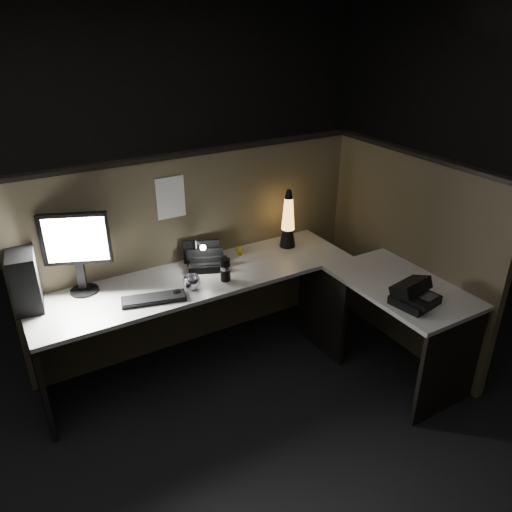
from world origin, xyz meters
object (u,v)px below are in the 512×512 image
pc_tower (25,278)px  desk_phone (413,295)px  monitor (76,245)px  lava_lamp (288,223)px  keyboard (154,299)px

pc_tower → desk_phone: (2.10, -1.22, -0.12)m
pc_tower → desk_phone: size_ratio=1.22×
monitor → lava_lamp: (1.56, -0.10, -0.14)m
keyboard → desk_phone: (1.41, -0.86, 0.05)m
keyboard → lava_lamp: 1.24m
pc_tower → lava_lamp: bearing=4.0°
keyboard → monitor: bearing=150.6°
lava_lamp → desk_phone: size_ratio=1.54×
keyboard → desk_phone: 1.65m
lava_lamp → pc_tower: bearing=176.9°
desk_phone → monitor: bearing=135.9°
lava_lamp → desk_phone: lava_lamp is taller
lava_lamp → monitor: bearing=176.5°
pc_tower → keyboard: size_ratio=0.91×
monitor → desk_phone: size_ratio=1.82×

